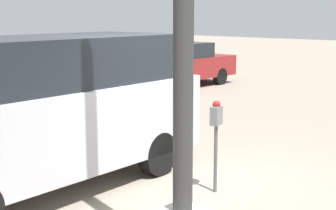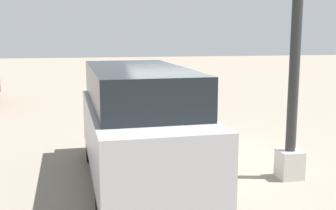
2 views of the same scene
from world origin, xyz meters
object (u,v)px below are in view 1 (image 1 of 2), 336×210
(parked_van, at_px, (43,109))
(car_distant, at_px, (177,64))
(parking_meter_near, at_px, (216,125))
(lamp_post, at_px, (183,29))

(parked_van, xyz_separation_m, car_distant, (-9.06, -5.43, -0.38))
(parking_meter_near, distance_m, lamp_post, 2.55)
(lamp_post, bearing_deg, car_distant, -138.65)
(parking_meter_near, bearing_deg, parked_van, -63.54)
(parking_meter_near, relative_size, lamp_post, 0.21)
(lamp_post, xyz_separation_m, car_distant, (-9.43, -8.30, -1.55))
(lamp_post, relative_size, car_distant, 1.40)
(lamp_post, height_order, parked_van, lamp_post)
(parking_meter_near, height_order, parked_van, parked_van)
(parking_meter_near, xyz_separation_m, parked_van, (1.53, -1.86, 0.21))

